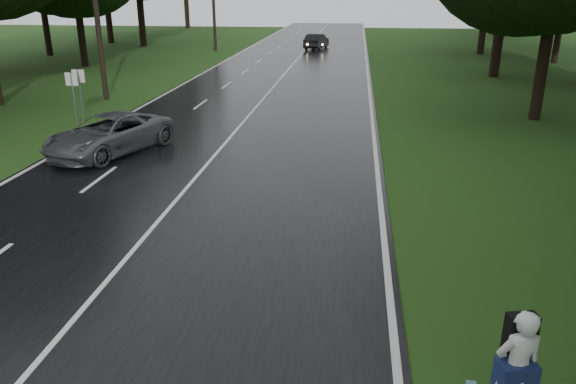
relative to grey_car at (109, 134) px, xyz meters
name	(u,v)px	position (x,y,z in m)	size (l,w,h in m)	color
ground	(63,335)	(3.87, -10.88, -0.74)	(160.00, 160.00, 0.00)	#224614
road	(257,106)	(3.87, 9.12, -0.72)	(12.00, 140.00, 0.04)	black
lane_center	(257,106)	(3.87, 9.12, -0.70)	(0.12, 140.00, 0.01)	silver
grey_car	(109,134)	(0.00, 0.00, 0.00)	(2.33, 5.06, 1.41)	#4D4E52
far_car	(316,41)	(4.86, 37.38, 0.01)	(1.52, 4.35, 1.43)	black
hitchhiker	(516,372)	(11.16, -12.08, 0.10)	(0.74, 0.70, 1.81)	silver
utility_pole_mid	(107,100)	(-4.63, 9.95, -0.74)	(1.80, 0.28, 9.76)	black
utility_pole_far	(216,51)	(-4.63, 34.54, -0.74)	(1.80, 0.28, 10.88)	black
road_sign_a	(78,126)	(-3.33, 4.05, -0.74)	(0.56, 0.10, 2.32)	white
road_sign_b	(84,122)	(-3.33, 4.69, -0.74)	(0.57, 0.10, 2.37)	white
tree_left_e	(85,66)	(-12.08, 22.77, -0.74)	(9.17, 9.17, 14.32)	black
tree_left_f	(144,46)	(-13.13, 38.04, -0.74)	(11.10, 11.10, 17.35)	black
tree_right_d	(534,119)	(17.13, 7.76, -0.74)	(9.23, 9.23, 14.43)	black
tree_right_e	(493,77)	(18.20, 20.95, -0.74)	(9.47, 9.47, 14.80)	black
tree_right_f	(480,54)	(20.10, 35.00, -0.74)	(10.84, 10.84, 16.94)	black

